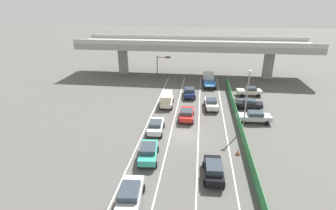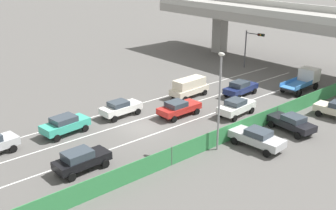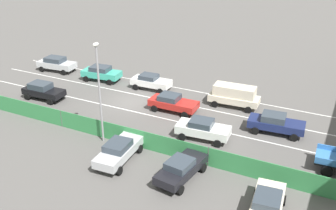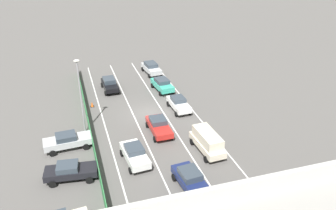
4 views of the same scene
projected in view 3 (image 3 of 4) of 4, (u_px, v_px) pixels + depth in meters
The scene contains 19 objects.
ground_plane at pixel (131, 102), 38.40m from camera, with size 300.00×300.00×0.00m, color #565451.
lane_line_left_edge at pixel (191, 90), 41.02m from camera, with size 0.14×44.35×0.01m, color silver.
lane_line_mid_left at pixel (177, 103), 38.14m from camera, with size 0.14×44.35×0.01m, color silver.
lane_line_mid_right at pixel (160, 117), 35.26m from camera, with size 0.14×44.35×0.01m, color silver.
lane_line_right_edge at pixel (140, 135), 32.38m from camera, with size 0.14×44.35×0.01m, color silver.
green_fence at pixel (128, 136), 30.64m from camera, with size 0.10×40.45×1.52m.
car_taxi_teal at pixel (101, 73), 43.22m from camera, with size 2.37×4.47×1.66m.
car_sedan_black at pixel (43, 90), 38.64m from camera, with size 2.07×4.28×1.67m.
car_sedan_silver at pixel (56, 63), 46.07m from camera, with size 2.35×4.68×1.70m.
car_sedan_navy at pixel (276, 123), 32.33m from camera, with size 2.31×4.72×1.67m.
car_hatchback_white at pixel (203, 129), 31.43m from camera, with size 2.29×4.45×1.66m.
car_sedan_red at pixel (173, 102), 36.16m from camera, with size 2.10×4.55×1.58m.
car_sedan_white at pixel (151, 81), 40.95m from camera, with size 2.05×4.26×1.60m.
car_van_cream at pixel (234, 95), 36.92m from camera, with size 2.21×4.83×2.11m.
parked_wagon_silver at pixel (119, 150), 28.45m from camera, with size 4.75×2.22×1.62m.
parked_sedan_dark at pixel (181, 168), 26.42m from camera, with size 4.63×2.39×1.56m.
parked_sedan_cream at pixel (267, 204), 22.95m from camera, with size 4.42×2.29×1.63m.
street_lamp at pixel (99, 85), 29.42m from camera, with size 0.60×0.36×8.16m.
traffic_cone at pixel (58, 116), 34.82m from camera, with size 0.47×0.47×0.67m.
Camera 3 is at (29.59, 18.99, 15.89)m, focal length 41.67 mm.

